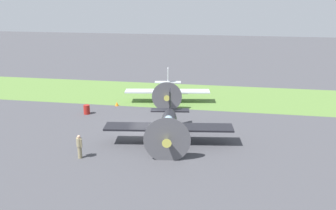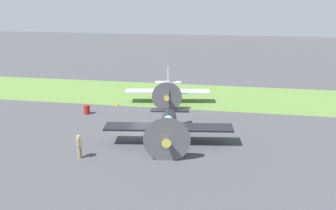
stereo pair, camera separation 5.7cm
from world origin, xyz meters
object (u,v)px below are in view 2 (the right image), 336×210
airplane_lead (169,124)px  airplane_wingman (167,89)px  fuel_drum (87,109)px  ground_crew_chief (79,146)px  runway_marker_cone (117,104)px

airplane_lead → airplane_wingman: 11.76m
airplane_wingman → fuel_drum: bearing=30.4°
ground_crew_chief → airplane_lead: bearing=-112.5°
airplane_wingman → runway_marker_cone: 5.63m
ground_crew_chief → runway_marker_cone: ground_crew_chief is taller
airplane_lead → runway_marker_cone: size_ratio=22.83×
airplane_wingman → fuel_drum: size_ratio=10.18×
airplane_lead → fuel_drum: size_ratio=11.16×
airplane_lead → ground_crew_chief: (5.66, 4.10, -0.58)m
airplane_lead → ground_crew_chief: bearing=27.6°
airplane_lead → ground_crew_chief: size_ratio=5.81×
airplane_wingman → fuel_drum: 9.04m
fuel_drum → runway_marker_cone: (-2.01, -3.22, -0.23)m
ground_crew_chief → runway_marker_cone: bearing=-52.0°
runway_marker_cone → ground_crew_chief: bearing=96.4°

